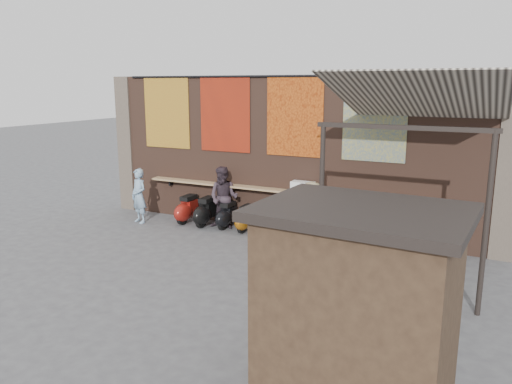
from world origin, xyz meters
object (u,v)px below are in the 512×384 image
Objects in this scene: diner_left at (139,196)px; scooter_stool_1 at (206,212)px; shopper_grey at (401,258)px; scooter_stool_5 at (288,222)px; scooter_stool_0 at (187,209)px; scooter_stool_9 at (388,238)px; diner_right at (224,198)px; scooter_stool_6 at (312,226)px; scooter_stool_4 at (268,221)px; scooter_stool_8 at (361,232)px; scooter_stool_2 at (227,215)px; shopper_navy at (377,245)px; scooter_stool_3 at (246,219)px; shelf_box at (303,187)px; shopper_tan at (312,217)px; scooter_stool_7 at (338,230)px; market_stall at (358,310)px.

scooter_stool_1 is at bearing 35.08° from diner_left.
shopper_grey is (7.52, -2.34, 0.15)m from diner_left.
scooter_stool_0 is at bearing -179.43° from scooter_stool_5.
diner_right is at bearing 179.63° from scooter_stool_9.
diner_right is at bearing 2.16° from scooter_stool_1.
scooter_stool_6 reaches higher than scooter_stool_9.
diner_left is (-3.66, -0.57, 0.40)m from scooter_stool_4.
scooter_stool_4 is at bearing -179.30° from scooter_stool_8.
scooter_stool_9 is (4.29, -0.06, -0.01)m from scooter_stool_2.
scooter_stool_4 is 2.42m from scooter_stool_8.
scooter_stool_9 is at bearing -109.94° from shopper_navy.
scooter_stool_2 is 0.48× the size of diner_left.
scooter_stool_0 is 1.12× the size of scooter_stool_3.
shelf_box is 0.35× the size of shopper_tan.
scooter_stool_8 is 0.48× the size of diner_right.
scooter_stool_1 reaches higher than scooter_stool_7.
shopper_grey is 0.79× the size of market_stall.
market_stall is at bearing 101.79° from shopper_grey.
scooter_stool_7 is (1.31, -0.05, -0.00)m from scooter_stool_5.
scooter_stool_3 is (1.84, -0.01, -0.04)m from scooter_stool_0.
scooter_stool_4 is 0.46× the size of shopper_navy.
diner_right reaches higher than shelf_box.
scooter_stool_4 is (1.22, -0.03, 0.01)m from scooter_stool_2.
scooter_stool_9 is at bearing -4.89° from scooter_stool_8.
scooter_stool_0 is at bearing 138.72° from shopper_tan.
scooter_stool_6 is at bearing 0.17° from scooter_stool_3.
scooter_stool_1 is at bearing -178.60° from scooter_stool_5.
shelf_box is 0.71× the size of scooter_stool_1.
diner_left is at bearing -169.46° from scooter_stool_3.
scooter_stool_1 reaches higher than scooter_stool_9.
scooter_stool_3 is 1.00× the size of scooter_stool_9.
scooter_stool_4 is 0.49× the size of diner_left.
scooter_stool_9 is 0.47× the size of diner_left.
scooter_stool_7 is 0.43× the size of shopper_grey.
diner_left reaches higher than scooter_stool_3.
shopper_grey is at bearing -41.63° from scooter_stool_5.
scooter_stool_1 is 1.01× the size of scooter_stool_8.
scooter_stool_5 is at bearing 1.40° from scooter_stool_1.
shelf_box is 1.40m from scooter_stool_7.
scooter_stool_8 is at bearing 4.04° from scooter_stool_7.
scooter_stool_3 is at bearing -179.40° from scooter_stool_8.
scooter_stool_8 is at bearing -9.73° from shelf_box.
shopper_navy is at bearing -32.91° from scooter_stool_4.
scooter_stool_4 is 0.33× the size of market_stall.
diner_left reaches higher than scooter_stool_4.
shopper_grey reaches higher than scooter_stool_8.
scooter_stool_7 is at bearing -81.63° from shopper_navy.
shopper_navy is at bearing -45.67° from scooter_stool_6.
shelf_box is 0.35× the size of diner_right.
scooter_stool_3 is 0.89× the size of scooter_stool_8.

